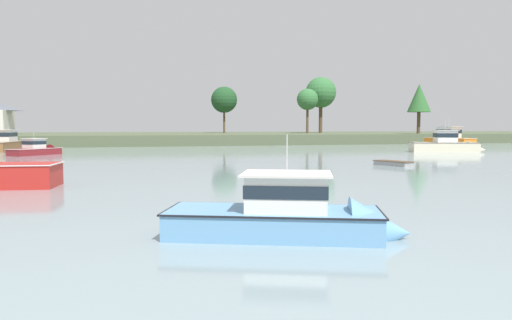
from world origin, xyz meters
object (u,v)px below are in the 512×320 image
Objects in this scene: cruiser_maroon at (40,151)px; cruiser_orange at (446,141)px; cruiser_wood at (5,146)px; dinghy_grey at (393,164)px; cruiser_skyblue at (300,222)px; cruiser_cream at (450,147)px.

cruiser_orange is (61.67, 10.42, 0.37)m from cruiser_maroon.
cruiser_wood reaches higher than cruiser_maroon.
dinghy_grey is 0.35× the size of cruiser_wood.
cruiser_orange is at bearing -0.85° from cruiser_wood.
dinghy_grey is 28.18m from cruiser_skyblue.
cruiser_skyblue is 0.73× the size of cruiser_wood.
cruiser_cream is 0.96× the size of cruiser_wood.
cruiser_wood is 0.96× the size of cruiser_orange.
cruiser_maroon is 0.67× the size of cruiser_cream.
cruiser_maroon is 1.84× the size of dinghy_grey.
cruiser_maroon is at bearing 141.88° from dinghy_grey.
cruiser_orange is (67.72, -1.00, 0.11)m from cruiser_wood.
cruiser_cream is at bearing -124.95° from cruiser_orange.
cruiser_wood is (-37.08, 35.77, 0.54)m from dinghy_grey.
cruiser_cream is at bearing -18.41° from cruiser_wood.
cruiser_orange is (12.21, 17.47, 0.18)m from cruiser_cream.
cruiser_cream is at bearing -8.11° from cruiser_maroon.
cruiser_cream reaches higher than dinghy_grey.
dinghy_grey is 51.53m from cruiser_wood.
cruiser_wood is at bearing 117.90° from cruiser_maroon.
cruiser_skyblue is at bearing -72.99° from cruiser_maroon.
cruiser_maroon is 39.44m from dinghy_grey.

